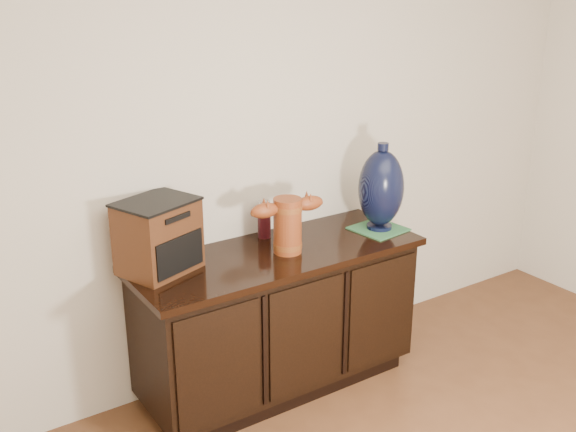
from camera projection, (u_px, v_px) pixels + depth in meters
sideboard at (278, 319)px, 3.40m from camera, size 1.46×0.56×0.75m
terracotta_vessel at (288, 222)px, 3.21m from camera, size 0.39×0.15×0.27m
tv_radio at (158, 236)px, 3.01m from camera, size 0.41×0.37×0.33m
green_mat at (378, 229)px, 3.55m from camera, size 0.28×0.28×0.01m
lamp_base at (381, 189)px, 3.48m from camera, size 0.27×0.27×0.46m
spray_can at (264, 219)px, 3.42m from camera, size 0.07×0.07×0.20m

